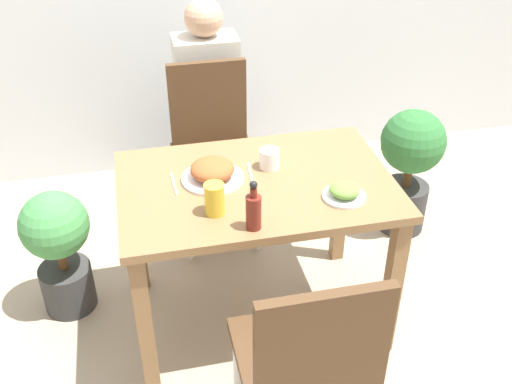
{
  "coord_description": "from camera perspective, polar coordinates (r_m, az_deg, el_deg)",
  "views": [
    {
      "loc": [
        -0.44,
        -1.96,
        2.01
      ],
      "look_at": [
        0.0,
        0.0,
        0.68
      ],
      "focal_mm": 42.0,
      "sensor_mm": 36.0,
      "label": 1
    }
  ],
  "objects": [
    {
      "name": "juice_glass",
      "position": [
        2.18,
        -3.98,
        -0.66
      ],
      "size": [
        0.08,
        0.08,
        0.12
      ],
      "color": "gold",
      "rests_on": "dining_table"
    },
    {
      "name": "side_plate",
      "position": [
        2.3,
        8.4,
        0.03
      ],
      "size": [
        0.17,
        0.17,
        0.06
      ],
      "color": "white",
      "rests_on": "dining_table"
    },
    {
      "name": "sauce_bottle",
      "position": [
        2.09,
        -0.24,
        -1.75
      ],
      "size": [
        0.06,
        0.06,
        0.2
      ],
      "color": "maroon",
      "rests_on": "dining_table"
    },
    {
      "name": "chair_far",
      "position": [
        3.09,
        -4.15,
        4.73
      ],
      "size": [
        0.42,
        0.42,
        0.92
      ],
      "color": "#4C331E",
      "rests_on": "ground_plane"
    },
    {
      "name": "drink_cup",
      "position": [
        2.46,
        1.29,
        3.19
      ],
      "size": [
        0.08,
        0.08,
        0.08
      ],
      "color": "white",
      "rests_on": "dining_table"
    },
    {
      "name": "potted_plant_left",
      "position": [
        2.79,
        -18.28,
        -4.85
      ],
      "size": [
        0.3,
        0.3,
        0.62
      ],
      "color": "#333333",
      "rests_on": "ground_plane"
    },
    {
      "name": "fork_utensil",
      "position": [
        2.39,
        -7.83,
        0.78
      ],
      "size": [
        0.02,
        0.16,
        0.0
      ],
      "rotation": [
        0.0,
        0.0,
        1.61
      ],
      "color": "silver",
      "rests_on": "dining_table"
    },
    {
      "name": "potted_plant_right",
      "position": [
        3.23,
        14.44,
        2.73
      ],
      "size": [
        0.33,
        0.33,
        0.7
      ],
      "color": "#333333",
      "rests_on": "ground_plane"
    },
    {
      "name": "chair_near",
      "position": [
        1.96,
        5.0,
        -15.82
      ],
      "size": [
        0.42,
        0.42,
        0.92
      ],
      "rotation": [
        0.0,
        0.0,
        3.14
      ],
      "color": "#4C331E",
      "rests_on": "ground_plane"
    },
    {
      "name": "person_figure",
      "position": [
        3.36,
        -4.61,
        8.24
      ],
      "size": [
        0.34,
        0.22,
        1.17
      ],
      "color": "#2D3347",
      "rests_on": "ground_plane"
    },
    {
      "name": "ground_plane",
      "position": [
        2.84,
        0.0,
        -11.46
      ],
      "size": [
        16.0,
        16.0,
        0.0
      ],
      "primitive_type": "plane",
      "color": "tan"
    },
    {
      "name": "food_plate",
      "position": [
        2.38,
        -4.18,
        1.97
      ],
      "size": [
        0.25,
        0.25,
        0.09
      ],
      "color": "white",
      "rests_on": "dining_table"
    },
    {
      "name": "spoon_utensil",
      "position": [
        2.42,
        -0.51,
        1.66
      ],
      "size": [
        0.03,
        0.19,
        0.0
      ],
      "rotation": [
        0.0,
        0.0,
        1.47
      ],
      "color": "silver",
      "rests_on": "dining_table"
    },
    {
      "name": "dining_table",
      "position": [
        2.45,
        0.0,
        -1.2
      ],
      "size": [
        1.1,
        0.73,
        0.73
      ],
      "color": "olive",
      "rests_on": "ground_plane"
    }
  ]
}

